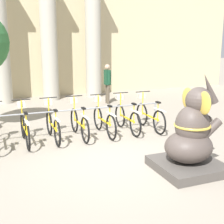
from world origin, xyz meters
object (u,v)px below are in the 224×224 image
bicycle_7 (127,117)px  person_pedestrian (107,80)px  bicycle_5 (79,122)px  bicycle_3 (25,128)px  elephant_statue (191,139)px  bicycle_4 (53,125)px  bicycle_8 (150,116)px  bicycle_6 (104,120)px

bicycle_7 → person_pedestrian: 4.12m
bicycle_5 → person_pedestrian: (2.36, 3.99, 0.55)m
bicycle_3 → person_pedestrian: bearing=46.6°
person_pedestrian → elephant_statue: bearing=-97.1°
bicycle_7 → person_pedestrian: bearing=76.9°
bicycle_3 → bicycle_4: (0.72, 0.03, 0.00)m
bicycle_7 → bicycle_8: 0.72m
bicycle_4 → elephant_statue: elephant_statue is taller
bicycle_8 → elephant_statue: elephant_statue is taller
person_pedestrian → bicycle_3: bearing=-133.4°
bicycle_3 → bicycle_7: bearing=0.6°
bicycle_4 → bicycle_6: bearing=-0.9°
bicycle_4 → person_pedestrian: 5.06m
person_pedestrian → bicycle_5: bearing=-120.6°
bicycle_4 → person_pedestrian: size_ratio=1.09×
elephant_statue → person_pedestrian: size_ratio=1.23×
bicycle_6 → person_pedestrian: bearing=67.7°
bicycle_4 → bicycle_5: bearing=-1.2°
bicycle_7 → elephant_statue: 3.00m
bicycle_4 → bicycle_7: (2.15, 0.00, 0.00)m
bicycle_3 → bicycle_7: size_ratio=1.00×
bicycle_6 → elephant_statue: (0.77, -2.96, 0.26)m
bicycle_6 → bicycle_8: 1.43m
bicycle_4 → elephant_statue: size_ratio=0.88×
bicycle_4 → bicycle_8: (2.86, -0.05, 0.00)m
bicycle_5 → bicycle_3: bearing=-179.5°
elephant_statue → person_pedestrian: (0.87, 6.96, 0.29)m
bicycle_3 → bicycle_8: bearing=-0.5°
bicycle_3 → bicycle_4: bearing=2.1°
bicycle_5 → elephant_statue: (1.49, -2.97, 0.26)m
bicycle_3 → bicycle_5: 1.43m
bicycle_3 → bicycle_6: (2.15, 0.00, 0.00)m
person_pedestrian → bicycle_6: bearing=-112.3°
bicycle_3 → bicycle_4: 0.72m
bicycle_4 → bicycle_8: 2.86m
bicycle_7 → elephant_statue: size_ratio=0.88×
bicycle_3 → bicycle_5: size_ratio=1.00×
bicycle_6 → bicycle_7: bearing=1.9°
bicycle_7 → bicycle_8: (0.72, -0.06, 0.00)m
bicycle_4 → person_pedestrian: bearing=52.3°
bicycle_5 → bicycle_4: bearing=178.8°
elephant_statue → bicycle_7: bearing=91.1°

